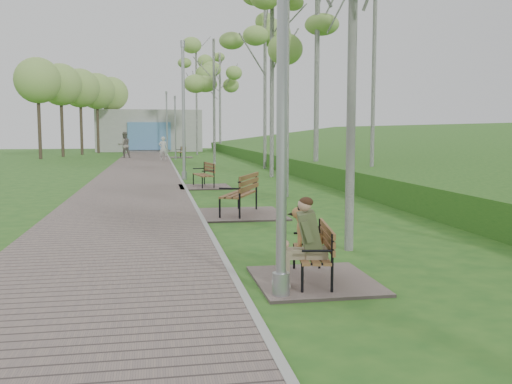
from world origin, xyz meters
TOP-DOWN VIEW (x-y plane):
  - ground at (0.00, 0.00)m, footprint 120.00×120.00m
  - walkway at (-1.75, 21.50)m, footprint 3.50×67.00m
  - kerb at (0.00, 21.50)m, footprint 0.10×67.00m
  - embankment at (12.00, 20.00)m, footprint 14.00×70.00m
  - building_north at (-1.50, 50.97)m, footprint 10.00×5.20m
  - bench_main at (0.94, 0.59)m, footprint 1.54×1.71m
  - bench_second at (0.92, 6.76)m, footprint 1.98×2.20m
  - bench_third at (0.65, 13.52)m, footprint 1.76×1.96m
  - bench_far at (0.88, 36.37)m, footprint 1.64×1.83m
  - lamp_post_near at (0.43, 0.00)m, footprint 0.21×0.21m
  - lamp_post_second at (0.16, 16.95)m, footprint 0.22×0.22m
  - lamp_post_third at (0.43, 34.00)m, footprint 0.17×0.17m
  - lamp_post_far at (0.11, 46.18)m, footprint 0.21×0.21m
  - pedestrian_near at (-0.45, 32.84)m, footprint 0.60×0.41m
  - pedestrian_far at (-3.20, 36.22)m, footprint 1.12×1.00m
  - birch_mid_c at (3.94, 17.58)m, footprint 2.32×2.32m
  - birch_far_a at (4.68, 22.98)m, footprint 2.64×2.64m
  - birch_far_b at (2.41, 26.71)m, footprint 2.31×2.31m
  - birch_distant_a at (2.48, 41.51)m, footprint 2.64×2.64m
  - birch_distant_b at (5.22, 48.45)m, footprint 2.88×2.88m

SIDE VIEW (x-z plane):
  - ground at x=0.00m, z-range 0.00..0.00m
  - embankment at x=12.00m, z-range -0.80..0.80m
  - walkway at x=-1.75m, z-range 0.00..0.04m
  - kerb at x=0.00m, z-range 0.00..0.05m
  - bench_far at x=0.88m, z-range -0.32..0.69m
  - bench_third at x=0.65m, z-range -0.34..0.74m
  - bench_second at x=0.92m, z-range -0.38..0.84m
  - bench_main at x=0.94m, z-range -0.30..1.04m
  - pedestrian_near at x=-0.45m, z-range 0.00..1.60m
  - pedestrian_far at x=-3.20m, z-range 0.00..1.91m
  - building_north at x=-1.50m, z-range -0.01..3.99m
  - lamp_post_third at x=0.43m, z-range -0.14..4.27m
  - lamp_post_near at x=0.43m, z-range -0.17..5.17m
  - lamp_post_far at x=0.11m, z-range -0.18..5.35m
  - lamp_post_second at x=0.16m, z-range -0.18..5.39m
  - birch_far_b at x=2.41m, z-range 2.14..9.65m
  - birch_mid_c at x=3.94m, z-range 2.35..10.61m
  - birch_distant_b at x=5.22m, z-range 2.78..12.51m
  - birch_distant_a at x=2.48m, z-range 2.81..12.68m
  - birch_far_a at x=4.68m, z-range 2.94..13.23m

